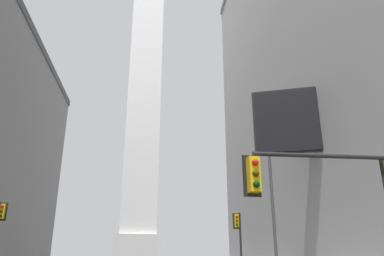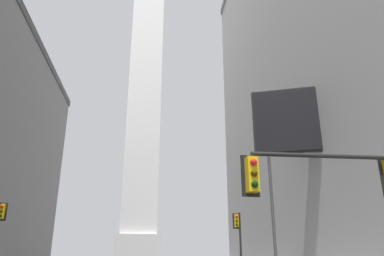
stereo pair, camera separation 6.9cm
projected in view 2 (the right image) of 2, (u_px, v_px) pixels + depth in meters
The scene contains 4 objects.
obelisk at pixel (145, 96), 76.38m from camera, with size 8.01×8.01×70.05m.
traffic_light_near_right at pixel (348, 188), 11.73m from camera, with size 5.43×0.52×4.80m.
traffic_light_mid_right at pixel (239, 235), 31.95m from camera, with size 0.77×0.51×5.58m.
billboard_sign at pixel (294, 126), 22.92m from camera, with size 4.75×1.86×11.87m.
Camera 2 is at (1.68, -1.77, 1.48)m, focal length 35.00 mm.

